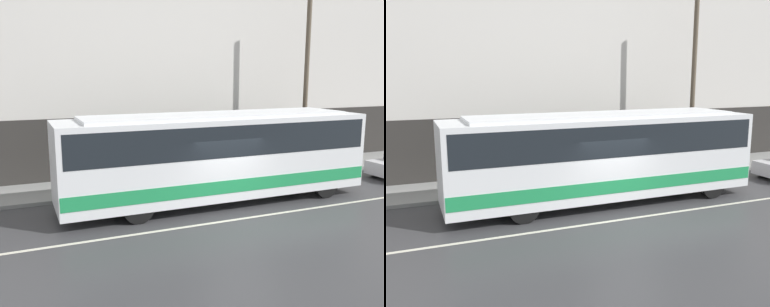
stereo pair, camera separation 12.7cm
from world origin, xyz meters
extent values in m
plane|color=#38383A|center=(0.00, 0.00, 0.00)|extent=(60.00, 60.00, 0.00)
cube|color=gray|center=(0.00, 5.48, 0.07)|extent=(60.00, 2.96, 0.14)
cube|color=silver|center=(0.00, 7.11, 5.71)|extent=(60.00, 0.30, 11.42)
cube|color=#2D2B28|center=(0.00, 6.94, 1.40)|extent=(60.00, 0.06, 2.80)
cube|color=beige|center=(0.00, 0.00, 0.00)|extent=(54.00, 0.14, 0.01)
cube|color=white|center=(0.16, 2.01, 1.75)|extent=(11.36, 2.50, 2.79)
cube|color=#1E8C4C|center=(0.16, 2.01, 0.90)|extent=(11.31, 2.53, 0.45)
cube|color=black|center=(0.16, 2.01, 2.43)|extent=(11.02, 2.52, 1.06)
cube|color=orange|center=(5.79, 2.01, 2.95)|extent=(0.12, 1.88, 0.28)
cube|color=white|center=(0.16, 2.01, 3.20)|extent=(9.66, 2.13, 0.12)
cylinder|color=black|center=(4.24, 0.92, 0.50)|extent=(1.00, 0.28, 1.00)
cylinder|color=black|center=(4.24, 3.10, 0.50)|extent=(1.00, 0.28, 1.00)
cylinder|color=black|center=(-3.12, 0.92, 0.50)|extent=(1.00, 0.28, 1.00)
cylinder|color=black|center=(-3.12, 3.10, 0.50)|extent=(1.00, 0.28, 1.00)
cylinder|color=black|center=(8.78, 2.85, 0.31)|extent=(0.63, 0.20, 0.63)
cylinder|color=brown|center=(6.04, 4.74, 4.49)|extent=(0.22, 0.22, 8.71)
camera|label=1|loc=(-6.57, -11.62, 4.67)|focal=40.00mm
camera|label=2|loc=(-6.45, -11.67, 4.67)|focal=40.00mm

